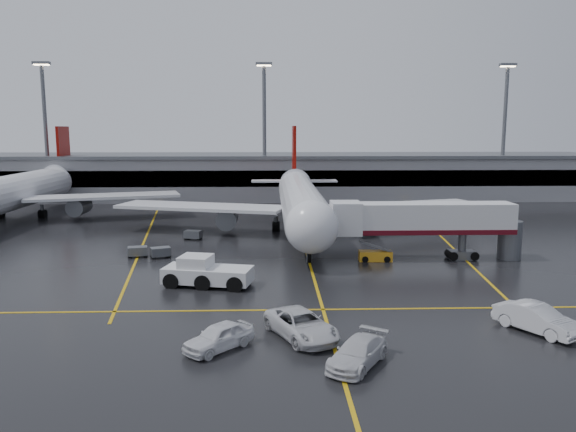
{
  "coord_description": "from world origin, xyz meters",
  "views": [
    {
      "loc": [
        -3.88,
        -61.81,
        13.34
      ],
      "look_at": [
        -2.0,
        -2.0,
        4.0
      ],
      "focal_mm": 34.56,
      "sensor_mm": 36.0,
      "label": 1
    }
  ],
  "objects": [
    {
      "name": "service_van_a",
      "position": [
        -1.94,
        -27.58,
        0.87
      ],
      "size": [
        5.29,
        6.89,
        1.74
      ],
      "primitive_type": "imported",
      "rotation": [
        0.0,
        0.0,
        0.44
      ],
      "color": "silver",
      "rests_on": "ground"
    },
    {
      "name": "baggage_cart_a",
      "position": [
        -15.51,
        -4.43,
        0.63
      ],
      "size": [
        2.34,
        1.96,
        1.12
      ],
      "color": "#595B60",
      "rests_on": "ground"
    },
    {
      "name": "apron_line_left",
      "position": [
        -20.0,
        10.0,
        0.01
      ],
      "size": [
        9.99,
        69.35,
        0.02
      ],
      "primitive_type": "cube",
      "rotation": [
        0.0,
        0.0,
        0.14
      ],
      "color": "gold",
      "rests_on": "ground"
    },
    {
      "name": "apron_line_stop",
      "position": [
        0.0,
        -22.0,
        0.01
      ],
      "size": [
        60.0,
        0.25,
        0.02
      ],
      "primitive_type": "cube",
      "color": "gold",
      "rests_on": "ground"
    },
    {
      "name": "jet_bridge",
      "position": [
        11.87,
        -6.0,
        3.93
      ],
      "size": [
        19.9,
        3.4,
        6.05
      ],
      "color": "silver",
      "rests_on": "ground"
    },
    {
      "name": "light_mast_left",
      "position": [
        -45.0,
        42.0,
        14.47
      ],
      "size": [
        3.0,
        1.2,
        25.45
      ],
      "color": "#595B60",
      "rests_on": "ground"
    },
    {
      "name": "ground",
      "position": [
        0.0,
        0.0,
        0.0
      ],
      "size": [
        220.0,
        220.0,
        0.0
      ],
      "primitive_type": "plane",
      "color": "black",
      "rests_on": "ground"
    },
    {
      "name": "light_mast_right",
      "position": [
        40.0,
        42.0,
        14.47
      ],
      "size": [
        3.0,
        1.2,
        25.45
      ],
      "color": "#595B60",
      "rests_on": "ground"
    },
    {
      "name": "belt_loader",
      "position": [
        6.84,
        -6.5,
        0.52
      ],
      "size": [
        3.41,
        1.7,
        2.13
      ],
      "color": "orange",
      "rests_on": "ground"
    },
    {
      "name": "baggage_cart_b",
      "position": [
        -18.02,
        -3.99,
        0.63
      ],
      "size": [
        2.25,
        1.73,
        1.12
      ],
      "color": "#595B60",
      "rests_on": "ground"
    },
    {
      "name": "terminal",
      "position": [
        0.0,
        47.93,
        4.32
      ],
      "size": [
        122.0,
        19.0,
        8.6
      ],
      "color": "gray",
      "rests_on": "ground"
    },
    {
      "name": "service_van_c",
      "position": [
        13.76,
        -27.05,
        0.93
      ],
      "size": [
        4.67,
        5.85,
        1.87
      ],
      "primitive_type": "imported",
      "rotation": [
        0.0,
        0.0,
        0.56
      ],
      "color": "silver",
      "rests_on": "ground"
    },
    {
      "name": "service_van_b",
      "position": [
        1.05,
        -31.94,
        0.76
      ],
      "size": [
        4.59,
        5.56,
        1.52
      ],
      "primitive_type": "imported",
      "rotation": [
        0.0,
        0.0,
        -0.56
      ],
      "color": "silver",
      "rests_on": "ground"
    },
    {
      "name": "light_mast_mid",
      "position": [
        -5.0,
        42.0,
        14.47
      ],
      "size": [
        3.0,
        1.2,
        25.45
      ],
      "color": "#595B60",
      "rests_on": "ground"
    },
    {
      "name": "main_airliner",
      "position": [
        0.0,
        9.7,
        4.21
      ],
      "size": [
        48.8,
        45.6,
        14.1
      ],
      "color": "silver",
      "rests_on": "ground"
    },
    {
      "name": "second_airliner",
      "position": [
        -42.0,
        21.7,
        4.21
      ],
      "size": [
        48.8,
        45.6,
        14.1
      ],
      "color": "silver",
      "rests_on": "ground"
    },
    {
      "name": "apron_line_centre",
      "position": [
        0.0,
        0.0,
        0.01
      ],
      "size": [
        0.25,
        90.0,
        0.02
      ],
      "primitive_type": "cube",
      "color": "gold",
      "rests_on": "ground"
    },
    {
      "name": "pushback_tractor",
      "position": [
        -9.55,
        -15.12,
        1.07
      ],
      "size": [
        8.01,
        4.66,
        2.69
      ],
      "color": "silver",
      "rests_on": "ground"
    },
    {
      "name": "service_van_d",
      "position": [
        -7.09,
        -29.35,
        0.81
      ],
      "size": [
        4.68,
        4.75,
        1.62
      ],
      "primitive_type": "imported",
      "rotation": [
        0.0,
        0.0,
        -0.77
      ],
      "color": "white",
      "rests_on": "ground"
    },
    {
      "name": "apron_line_right",
      "position": [
        18.0,
        10.0,
        0.01
      ],
      "size": [
        7.57,
        69.64,
        0.02
      ],
      "primitive_type": "cube",
      "rotation": [
        0.0,
        0.0,
        -0.1
      ],
      "color": "gold",
      "rests_on": "ground"
    },
    {
      "name": "baggage_cart_c",
      "position": [
        -13.44,
        5.3,
        0.63
      ],
      "size": [
        2.23,
        1.7,
        1.12
      ],
      "color": "#595B60",
      "rests_on": "ground"
    }
  ]
}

